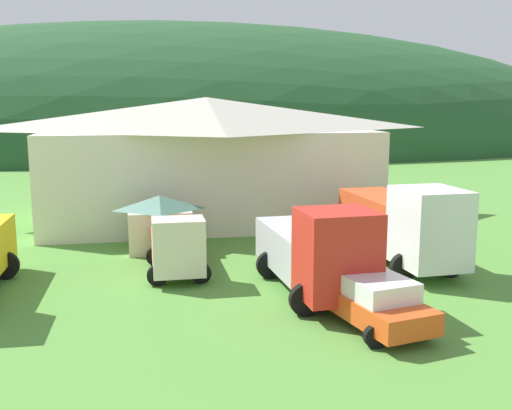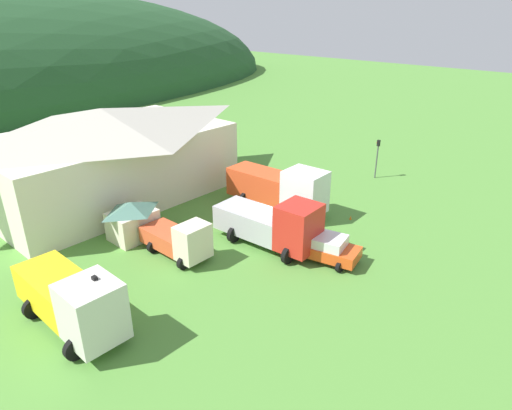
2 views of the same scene
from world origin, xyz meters
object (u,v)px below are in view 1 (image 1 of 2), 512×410
crane_truck_red (317,251)px  service_pickup_orange (370,300)px  light_truck_cream (177,247)px  depot_building (207,156)px  play_shed_cream (160,222)px  heavy_rig_white (403,223)px

crane_truck_red → service_pickup_orange: (0.81, -3.18, -0.85)m
light_truck_cream → service_pickup_orange: bearing=40.0°
depot_building → play_shed_cream: depot_building is taller
play_shed_cream → service_pickup_orange: bearing=-60.9°
light_truck_cream → heavy_rig_white: heavy_rig_white is taller
depot_building → service_pickup_orange: bearing=-80.9°
light_truck_cream → crane_truck_red: (4.84, -3.57, 0.48)m
play_shed_cream → light_truck_cream: play_shed_cream is taller
play_shed_cream → crane_truck_red: crane_truck_red is taller
crane_truck_red → play_shed_cream: bearing=-149.0°
depot_building → play_shed_cream: 8.73m
depot_building → crane_truck_red: 15.97m
service_pickup_orange → heavy_rig_white: bearing=136.3°
light_truck_cream → heavy_rig_white: 9.73m
play_shed_cream → light_truck_cream: bearing=-83.1°
light_truck_cream → crane_truck_red: 6.03m
light_truck_cream → heavy_rig_white: (9.70, -0.20, 0.66)m
crane_truck_red → depot_building: bearing=-175.1°
heavy_rig_white → service_pickup_orange: 7.78m
depot_building → service_pickup_orange: size_ratio=3.82×
play_shed_cream → service_pickup_orange: 12.68m
play_shed_cream → crane_truck_red: size_ratio=0.43×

